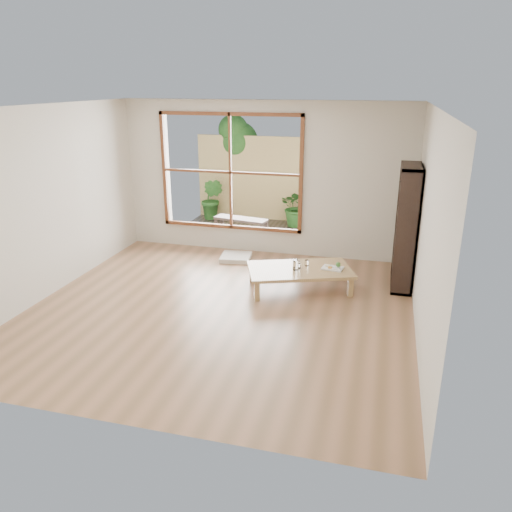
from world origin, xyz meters
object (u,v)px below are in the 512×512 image
Objects in this scene: low_table at (300,271)px; food_tray at (334,267)px; bookshelf at (406,228)px; garden_bench at (241,221)px.

low_table is 0.49m from food_tray.
bookshelf is at bearing 30.84° from food_tray.
bookshelf is 1.63× the size of garden_bench.
bookshelf reaches higher than food_tray.
food_tray is at bearing -157.53° from bookshelf.
bookshelf is (1.43, 0.51, 0.61)m from low_table.
garden_bench is (-1.58, 2.35, 0.02)m from low_table.
garden_bench is (-2.05, 2.23, -0.04)m from food_tray.
food_tray is (-0.96, -0.40, -0.55)m from bookshelf.
food_tray reaches higher than garden_bench.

